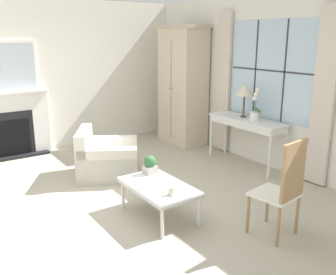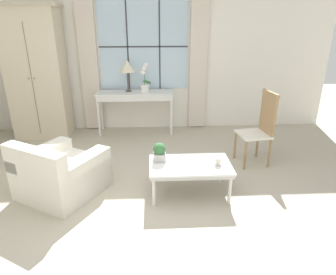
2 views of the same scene
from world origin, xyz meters
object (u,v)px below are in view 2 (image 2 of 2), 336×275
Objects in this scene: potted_orchid at (145,81)px; side_chair_wooden at (261,125)px; armoire at (37,73)px; pillar_candle at (218,162)px; armchair_upholstered at (61,175)px; potted_plant_small at (159,152)px; table_lamp at (127,67)px; console_table at (135,97)px; coffee_table at (190,167)px.

potted_orchid reaches higher than side_chair_wooden.
pillar_candle is (2.84, -2.25, -0.71)m from armoire.
potted_orchid is at bearing 111.98° from pillar_candle.
potted_plant_small is at bearing 1.56° from armchair_upholstered.
table_lamp is 2.36m from potted_plant_small.
pillar_candle is at bearing -64.22° from console_table.
potted_plant_small is (0.41, -2.15, -0.18)m from console_table.
side_chair_wooden is (2.06, -1.47, -0.65)m from table_lamp.
console_table is 6.02× the size of potted_plant_small.
armchair_upholstered is at bearing -107.92° from table_lamp.
coffee_table is 4.20× the size of potted_plant_small.
potted_orchid is at bearing 104.76° from coffee_table.
side_chair_wooden is (3.66, -1.38, -0.56)m from armoire.
potted_plant_small is (1.24, 0.03, 0.28)m from armchair_upholstered.
table_lamp is at bearing 144.49° from side_chair_wooden.
table_lamp is at bearing 103.49° from potted_plant_small.
side_chair_wooden is 1.21m from pillar_candle.
side_chair_wooden is at bearing -20.61° from armoire.
potted_orchid reaches higher than potted_plant_small.
potted_orchid is 2.53m from pillar_candle.
side_chair_wooden is 1.44m from coffee_table.
side_chair_wooden is at bearing 46.91° from pillar_candle.
console_table is at bearing 109.07° from coffee_table.
table_lamp reaches higher than coffee_table.
armoire is 2.10× the size of side_chair_wooden.
armoire is at bearing -178.97° from potted_orchid.
armchair_upholstered is at bearing -110.98° from console_table.
side_chair_wooden reaches higher than console_table.
potted_orchid is 0.45× the size of armchair_upholstered.
coffee_table is at bearing -41.39° from armoire.
armoire is at bearing 138.61° from coffee_table.
console_table reaches higher than potted_plant_small.
coffee_table is (0.78, -2.26, -0.34)m from console_table.
console_table is 1.43× the size of coffee_table.
side_chair_wooden reaches higher than potted_plant_small.
potted_plant_small is 0.73m from pillar_candle.
console_table is at bearing 143.58° from side_chair_wooden.
potted_orchid is at bearing 141.06° from side_chair_wooden.
potted_plant_small reaches higher than pillar_candle.
armoire is 1.93× the size of armchair_upholstered.
console_table is 2.66× the size of potted_orchid.
potted_plant_small is (0.21, -2.13, -0.46)m from potted_orchid.
side_chair_wooden is 10.16× the size of pillar_candle.
coffee_table is (2.50, -2.21, -0.80)m from armoire.
armoire is at bearing 135.43° from potted_plant_small.
armchair_upholstered is at bearing 177.29° from coffee_table.
potted_plant_small is (-1.53, -0.72, -0.08)m from side_chair_wooden.
potted_orchid is at bearing 1.03° from armoire.
table_lamp reaches higher than potted_plant_small.
armchair_upholstered reaches higher than pillar_candle.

